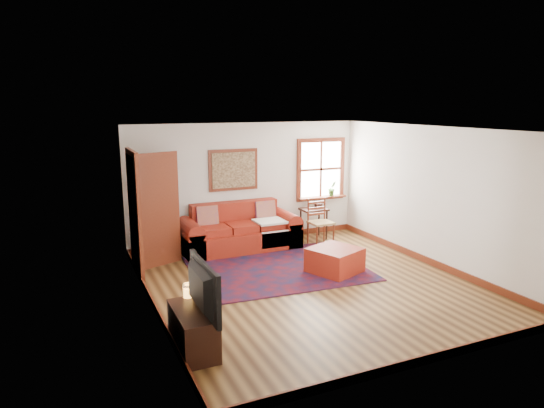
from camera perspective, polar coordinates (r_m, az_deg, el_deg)
name	(u,v)px	position (r m, az deg, el deg)	size (l,w,h in m)	color
ground	(308,284)	(8.03, 4.30, -9.33)	(5.50, 5.50, 0.00)	#3F2511
room_envelope	(310,184)	(7.60, 4.44, 2.40)	(5.04, 5.54, 2.52)	silver
window	(322,175)	(10.83, 5.93, 3.37)	(1.18, 0.20, 1.38)	white
doorway	(148,210)	(8.66, -14.35, -0.70)	(0.89, 1.08, 2.14)	black
framed_artwork	(234,170)	(9.94, -4.55, 4.02)	(1.05, 0.07, 0.85)	maroon
persian_rug	(277,268)	(8.68, 0.64, -7.58)	(2.98, 2.38, 0.02)	#510B13
red_leather_sofa	(240,234)	(9.79, -3.84, -3.54)	(2.35, 0.97, 0.92)	maroon
red_ottoman	(335,260)	(8.51, 7.39, -6.60)	(0.76, 0.76, 0.44)	maroon
side_table	(314,214)	(10.48, 4.93, -1.17)	(0.56, 0.42, 0.67)	black
ladder_back_chair	(319,220)	(10.03, 5.61, -1.89)	(0.46, 0.44, 0.97)	tan
media_cabinet	(193,330)	(5.99, -9.27, -14.46)	(0.41, 0.92, 0.50)	black
television	(196,289)	(5.68, -8.98, -9.80)	(1.07, 0.14, 0.61)	black
candle_hurricane	(188,291)	(6.22, -9.89, -10.06)	(0.12, 0.12, 0.18)	silver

